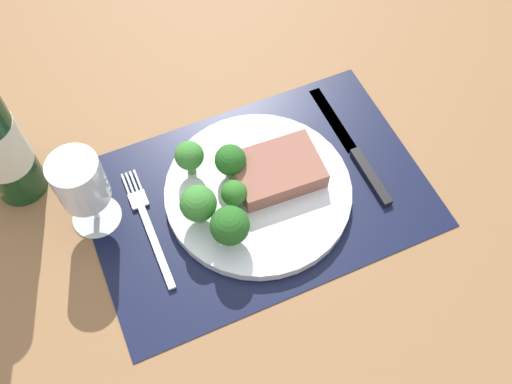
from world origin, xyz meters
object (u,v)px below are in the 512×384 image
(fork, at_px, (148,225))
(knife, at_px, (356,153))
(steak, at_px, (277,170))
(wine_glass, at_px, (81,185))
(plate, at_px, (258,192))

(fork, bearing_deg, knife, -4.38)
(steak, distance_m, knife, 0.13)
(wine_glass, bearing_deg, fork, -35.82)
(plate, height_order, wine_glass, wine_glass)
(wine_glass, bearing_deg, plate, -14.87)
(plate, bearing_deg, steak, 14.91)
(steak, bearing_deg, wine_glass, 168.92)
(steak, distance_m, wine_glass, 0.26)
(plate, relative_size, knife, 1.13)
(plate, distance_m, wine_glass, 0.24)
(plate, relative_size, steak, 2.21)
(fork, height_order, wine_glass, wine_glass)
(fork, relative_size, wine_glass, 1.46)
(plate, relative_size, wine_glass, 1.98)
(knife, distance_m, wine_glass, 0.39)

